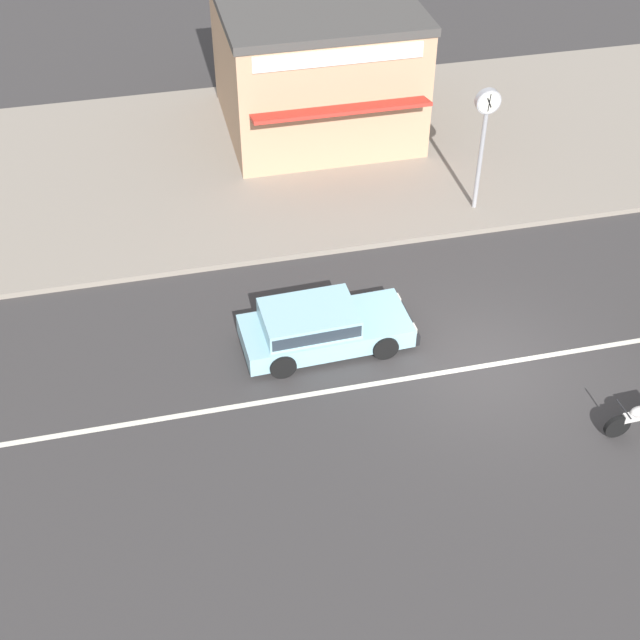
# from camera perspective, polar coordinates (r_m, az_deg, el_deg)

# --- Properties ---
(ground_plane) EXTENTS (160.00, 160.00, 0.00)m
(ground_plane) POSITION_cam_1_polar(r_m,az_deg,el_deg) (20.31, 10.36, -2.93)
(ground_plane) COLOR #383535
(lane_centre_stripe) EXTENTS (50.40, 0.14, 0.01)m
(lane_centre_stripe) POSITION_cam_1_polar(r_m,az_deg,el_deg) (20.31, 10.36, -2.92)
(lane_centre_stripe) COLOR silver
(lane_centre_stripe) RESTS_ON ground
(kerb_strip) EXTENTS (68.00, 10.00, 0.15)m
(kerb_strip) POSITION_cam_1_polar(r_m,az_deg,el_deg) (27.76, 3.02, 10.95)
(kerb_strip) COLOR gray
(kerb_strip) RESTS_ON ground
(hatchback_pale_blue_2) EXTENTS (3.98, 1.84, 1.10)m
(hatchback_pale_blue_2) POSITION_cam_1_polar(r_m,az_deg,el_deg) (20.11, -0.02, -0.36)
(hatchback_pale_blue_2) COLOR #93C6D6
(hatchback_pale_blue_2) RESTS_ON ground
(street_clock) EXTENTS (0.66, 0.22, 3.50)m
(street_clock) POSITION_cam_1_polar(r_m,az_deg,el_deg) (23.86, 10.53, 12.43)
(street_clock) COLOR #9E9EA3
(street_clock) RESTS_ON kerb_strip
(shopfront_corner_warung) EXTENTS (5.69, 6.41, 3.98)m
(shopfront_corner_warung) POSITION_cam_1_polar(r_m,az_deg,el_deg) (28.02, -0.25, 16.05)
(shopfront_corner_warung) COLOR tan
(shopfront_corner_warung) RESTS_ON kerb_strip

